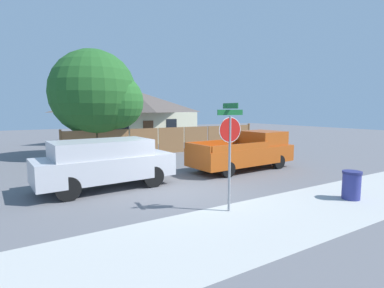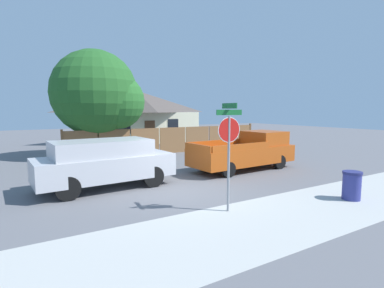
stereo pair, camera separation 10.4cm
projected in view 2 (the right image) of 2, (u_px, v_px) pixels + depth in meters
name	position (u px, v px, depth m)	size (l,w,h in m)	color
ground_plane	(187.00, 191.00, 10.75)	(80.00, 80.00, 0.00)	slate
sidewalk_strip	(258.00, 223.00, 7.69)	(36.00, 3.20, 0.01)	#B2B2AD
wooden_fence	(173.00, 140.00, 20.13)	(13.91, 0.12, 1.81)	brown
house	(135.00, 115.00, 27.43)	(10.43, 7.04, 4.67)	beige
oak_tree	(99.00, 95.00, 18.15)	(5.43, 5.18, 6.49)	brown
red_suv	(105.00, 162.00, 11.01)	(4.99, 2.20, 1.80)	#B7B7BC
orange_pickup	(246.00, 152.00, 14.57)	(5.46, 2.26, 1.82)	#B74C14
stop_sign	(229.00, 140.00, 8.35)	(0.82, 0.73, 3.08)	gray
trash_bin	(352.00, 185.00, 9.64)	(0.60, 0.60, 0.92)	navy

